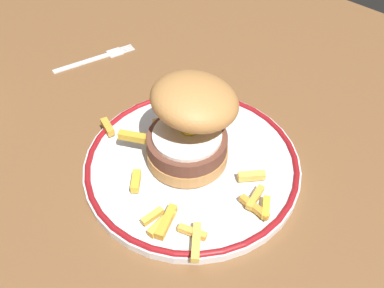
{
  "coord_description": "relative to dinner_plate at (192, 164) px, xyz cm",
  "views": [
    {
      "loc": [
        24.62,
        -29.75,
        44.24
      ],
      "look_at": [
        -0.74,
        -1.47,
        4.6
      ],
      "focal_mm": 41.29,
      "sensor_mm": 36.0,
      "label": 1
    }
  ],
  "objects": [
    {
      "name": "burger",
      "position": [
        -0.84,
        0.78,
        6.52
      ],
      "size": [
        14.41,
        14.74,
        12.02
      ],
      "color": "#B77E43",
      "rests_on": "dinner_plate"
    },
    {
      "name": "fries_pile",
      "position": [
        1.38,
        -3.05,
        1.45
      ],
      "size": [
        26.78,
        22.94,
        2.94
      ],
      "color": "gold",
      "rests_on": "dinner_plate"
    },
    {
      "name": "fork",
      "position": [
        -28.52,
        7.46,
        -0.66
      ],
      "size": [
        5.7,
        14.14,
        0.36
      ],
      "color": "silver",
      "rests_on": "ground_plane"
    },
    {
      "name": "ground_plane",
      "position": [
        0.74,
        1.47,
        -2.84
      ],
      "size": [
        127.96,
        105.67,
        4.0
      ],
      "primitive_type": "cube",
      "color": "brown"
    },
    {
      "name": "dinner_plate",
      "position": [
        0.0,
        0.0,
        0.0
      ],
      "size": [
        28.15,
        28.15,
        1.6
      ],
      "color": "silver",
      "rests_on": "ground_plane"
    }
  ]
}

